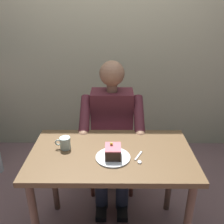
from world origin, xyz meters
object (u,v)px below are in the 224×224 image
(coffee_cup, at_px, (65,143))
(dessert_spoon, at_px, (139,159))
(chair, at_px, (112,136))
(dining_table, at_px, (111,165))
(cake_slice, at_px, (113,152))
(seated_person, at_px, (112,131))

(coffee_cup, height_order, dessert_spoon, coffee_cup)
(chair, height_order, dessert_spoon, chair)
(chair, distance_m, coffee_cup, 0.76)
(dining_table, distance_m, chair, 0.68)
(dining_table, xyz_separation_m, cake_slice, (-0.01, 0.07, 0.15))
(chair, height_order, seated_person, seated_person)
(cake_slice, distance_m, dessert_spoon, 0.17)
(chair, bearing_deg, coffee_cup, 62.73)
(cake_slice, relative_size, dessert_spoon, 0.84)
(dessert_spoon, bearing_deg, coffee_cup, -14.39)
(seated_person, xyz_separation_m, coffee_cup, (0.32, 0.44, 0.15))
(chair, xyz_separation_m, seated_person, (0.00, 0.17, 0.15))
(seated_person, relative_size, dessert_spoon, 8.96)
(seated_person, height_order, dessert_spoon, seated_person)
(cake_slice, xyz_separation_m, coffee_cup, (0.33, -0.11, -0.00))
(cake_slice, bearing_deg, seated_person, -88.94)
(dining_table, distance_m, dessert_spoon, 0.22)
(dining_table, xyz_separation_m, coffee_cup, (0.32, -0.04, 0.15))
(seated_person, xyz_separation_m, dessert_spoon, (-0.18, 0.57, 0.11))
(dining_table, bearing_deg, seated_person, -90.00)
(dining_table, xyz_separation_m, dessert_spoon, (-0.18, 0.08, 0.11))
(dining_table, distance_m, seated_person, 0.49)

